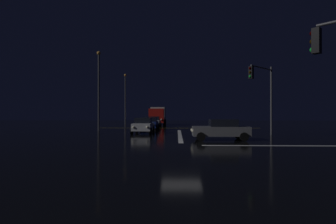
{
  "coord_description": "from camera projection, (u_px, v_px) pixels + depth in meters",
  "views": [
    {
      "loc": [
        -0.3,
        -16.83,
        2.01
      ],
      "look_at": [
        -1.22,
        11.79,
        2.16
      ],
      "focal_mm": 28.65,
      "sensor_mm": 36.0,
      "label": 1
    }
  ],
  "objects": [
    {
      "name": "ground",
      "position": [
        181.0,
        146.0,
        16.8
      ],
      "size": [
        120.0,
        120.0,
        0.1
      ],
      "primitive_type": "cube",
      "color": "black"
    },
    {
      "name": "stop_line_north",
      "position": [
        180.0,
        135.0,
        24.99
      ],
      "size": [
        0.35,
        14.03,
        0.01
      ],
      "color": "white",
      "rests_on": "ground"
    },
    {
      "name": "centre_line_ns",
      "position": [
        179.0,
        128.0,
        36.58
      ],
      "size": [
        22.0,
        0.15,
        0.01
      ],
      "color": "yellow",
      "rests_on": "ground"
    },
    {
      "name": "crosswalk_bar_east",
      "position": [
        316.0,
        146.0,
        16.54
      ],
      "size": [
        14.03,
        0.4,
        0.01
      ],
      "color": "white",
      "rests_on": "ground"
    },
    {
      "name": "sedan_white",
      "position": [
        143.0,
        125.0,
        27.23
      ],
      "size": [
        2.02,
        4.33,
        1.57
      ],
      "color": "silver",
      "rests_on": "ground"
    },
    {
      "name": "sedan_blue",
      "position": [
        150.0,
        123.0,
        32.71
      ],
      "size": [
        2.02,
        4.33,
        1.57
      ],
      "color": "navy",
      "rests_on": "ground"
    },
    {
      "name": "sedan_silver",
      "position": [
        154.0,
        122.0,
        38.93
      ],
      "size": [
        2.02,
        4.33,
        1.57
      ],
      "color": "#B7B7BC",
      "rests_on": "ground"
    },
    {
      "name": "box_truck",
      "position": [
        158.0,
        115.0,
        46.88
      ],
      "size": [
        2.68,
        8.28,
        3.08
      ],
      "color": "red",
      "rests_on": "ground"
    },
    {
      "name": "sedan_gray_crossing",
      "position": [
        221.0,
        129.0,
        20.21
      ],
      "size": [
        4.33,
        2.02,
        1.57
      ],
      "color": "slate",
      "rests_on": "ground"
    },
    {
      "name": "traffic_signal_ne",
      "position": [
        263.0,
        87.0,
        24.08
      ],
      "size": [
        2.91,
        2.91,
        6.39
      ],
      "color": "#4C4C51",
      "rests_on": "ground"
    },
    {
      "name": "streetlamp_left_near",
      "position": [
        99.0,
        85.0,
        30.91
      ],
      "size": [
        0.44,
        0.44,
        9.2
      ],
      "color": "#424247",
      "rests_on": "ground"
    },
    {
      "name": "streetlamp_left_far",
      "position": [
        125.0,
        95.0,
        46.9
      ],
      "size": [
        0.44,
        0.44,
        8.92
      ],
      "color": "#424247",
      "rests_on": "ground"
    }
  ]
}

